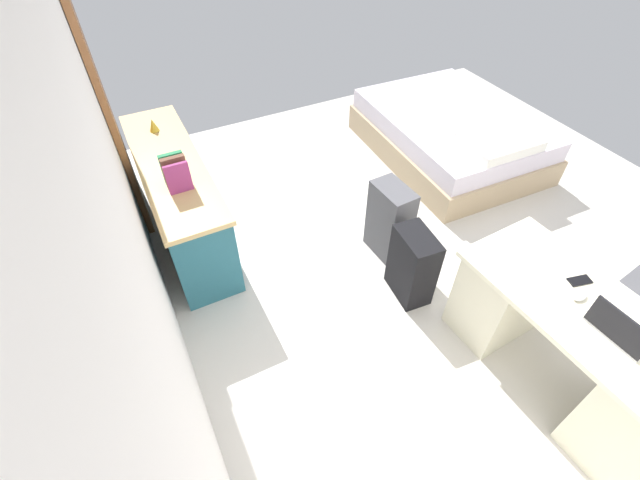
% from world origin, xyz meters
% --- Properties ---
extents(ground_plane, '(5.63, 5.63, 0.00)m').
position_xyz_m(ground_plane, '(0.00, 0.00, 0.00)').
color(ground_plane, beige).
extents(wall_back, '(4.63, 0.10, 2.79)m').
position_xyz_m(wall_back, '(0.00, 2.10, 1.40)').
color(wall_back, white).
rests_on(wall_back, ground_plane).
extents(door_wooden, '(0.88, 0.05, 2.04)m').
position_xyz_m(door_wooden, '(1.77, 2.02, 1.02)').
color(door_wooden, brown).
rests_on(door_wooden, ground_plane).
extents(desk, '(1.47, 0.73, 0.72)m').
position_xyz_m(desk, '(-1.27, -0.05, 0.38)').
color(desk, beige).
rests_on(desk, ground_plane).
extents(credenza, '(1.80, 0.48, 0.75)m').
position_xyz_m(credenza, '(1.20, 1.71, 0.38)').
color(credenza, '#235B6B').
rests_on(credenza, ground_plane).
extents(bed, '(1.96, 1.48, 0.58)m').
position_xyz_m(bed, '(1.13, -1.13, 0.24)').
color(bed, tan).
rests_on(bed, ground_plane).
extents(suitcase_black, '(0.38, 0.25, 0.60)m').
position_xyz_m(suitcase_black, '(-0.26, 0.36, 0.30)').
color(suitcase_black, black).
rests_on(suitcase_black, ground_plane).
extents(suitcase_spare_grey, '(0.37, 0.24, 0.66)m').
position_xyz_m(suitcase_spare_grey, '(0.20, 0.26, 0.33)').
color(suitcase_spare_grey, '#4C4C51').
rests_on(suitcase_spare_grey, ground_plane).
extents(laptop, '(0.32, 0.24, 0.21)m').
position_xyz_m(laptop, '(-1.44, -0.03, 0.77)').
color(laptop, '#B7B7BC').
rests_on(laptop, desk).
extents(computer_mouse, '(0.06, 0.10, 0.03)m').
position_xyz_m(computer_mouse, '(-1.18, -0.06, 0.74)').
color(computer_mouse, white).
rests_on(computer_mouse, desk).
extents(cell_phone_by_mouse, '(0.10, 0.15, 0.01)m').
position_xyz_m(cell_phone_by_mouse, '(-1.09, -0.17, 0.73)').
color(cell_phone_by_mouse, black).
rests_on(cell_phone_by_mouse, desk).
extents(book_row, '(0.19, 0.17, 0.24)m').
position_xyz_m(book_row, '(0.86, 1.72, 0.86)').
color(book_row, '#8E326D').
rests_on(book_row, credenza).
extents(figurine_small, '(0.08, 0.08, 0.11)m').
position_xyz_m(figurine_small, '(1.70, 1.72, 0.81)').
color(figurine_small, gold).
rests_on(figurine_small, credenza).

